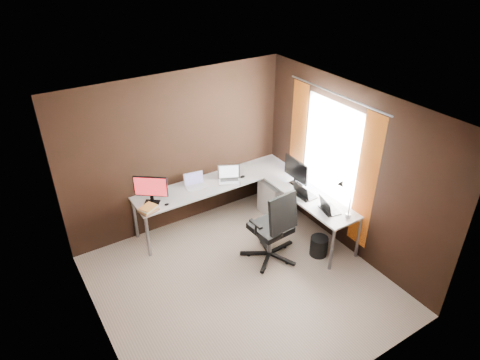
# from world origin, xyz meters

# --- Properties ---
(room) EXTENTS (3.60, 3.60, 2.50)m
(room) POSITION_xyz_m (0.34, 0.07, 1.28)
(room) COLOR tan
(room) RESTS_ON ground
(desk) EXTENTS (2.65, 2.25, 0.73)m
(desk) POSITION_xyz_m (0.84, 1.04, 0.68)
(desk) COLOR white
(desk) RESTS_ON ground
(drawer_pedestal) EXTENTS (0.42, 0.50, 0.60)m
(drawer_pedestal) POSITION_xyz_m (1.43, 1.15, 0.30)
(drawer_pedestal) COLOR white
(drawer_pedestal) RESTS_ON ground
(monitor_left) EXTENTS (0.41, 0.32, 0.43)m
(monitor_left) POSITION_xyz_m (-0.60, 1.48, 0.97)
(monitor_left) COLOR black
(monitor_left) RESTS_ON desk
(monitor_right) EXTENTS (0.13, 0.54, 0.44)m
(monitor_right) POSITION_xyz_m (1.49, 0.76, 0.98)
(monitor_right) COLOR black
(monitor_right) RESTS_ON desk
(laptop_white) EXTENTS (0.34, 0.27, 0.21)m
(laptop_white) POSITION_xyz_m (0.14, 1.56, 0.78)
(laptop_white) COLOR white
(laptop_white) RESTS_ON desk
(laptop_silver) EXTENTS (0.42, 0.38, 0.23)m
(laptop_silver) POSITION_xyz_m (0.69, 1.43, 0.78)
(laptop_silver) COLOR silver
(laptop_silver) RESTS_ON desk
(laptop_black_big) EXTENTS (0.25, 0.34, 0.23)m
(laptop_black_big) POSITION_xyz_m (1.38, 0.43, 0.78)
(laptop_black_big) COLOR black
(laptop_black_big) RESTS_ON desk
(laptop_black_small) EXTENTS (0.28, 0.35, 0.21)m
(laptop_black_small) POSITION_xyz_m (1.43, -0.06, 0.78)
(laptop_black_small) COLOR black
(laptop_black_small) RESTS_ON desk
(book_stack) EXTENTS (0.30, 0.27, 0.08)m
(book_stack) POSITION_xyz_m (-0.73, 1.30, 0.77)
(book_stack) COLOR #996E52
(book_stack) RESTS_ON desk
(mouse_left) EXTENTS (0.09, 0.08, 0.03)m
(mouse_left) POSITION_xyz_m (-0.45, 1.30, 0.74)
(mouse_left) COLOR black
(mouse_left) RESTS_ON desk
(mouse_corner) EXTENTS (0.10, 0.08, 0.04)m
(mouse_corner) POSITION_xyz_m (0.91, 1.38, 0.75)
(mouse_corner) COLOR black
(mouse_corner) RESTS_ON desk
(desk_lamp) EXTENTS (0.19, 0.22, 0.57)m
(desk_lamp) POSITION_xyz_m (1.49, -0.26, 1.09)
(desk_lamp) COLOR slate
(desk_lamp) RESTS_ON desk
(office_chair) EXTENTS (0.65, 0.65, 1.17)m
(office_chair) POSITION_xyz_m (0.69, 0.24, 0.34)
(office_chair) COLOR black
(office_chair) RESTS_ON ground
(wastebasket) EXTENTS (0.30, 0.30, 0.30)m
(wastebasket) POSITION_xyz_m (1.32, -0.08, 0.15)
(wastebasket) COLOR black
(wastebasket) RESTS_ON ground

